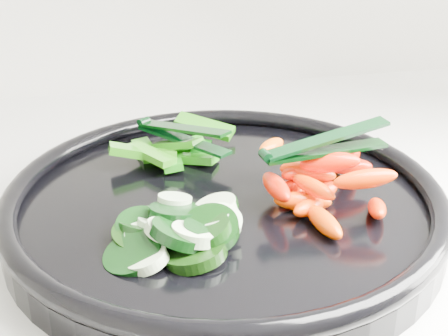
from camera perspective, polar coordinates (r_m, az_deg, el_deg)
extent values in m
cylinder|color=black|center=(0.54, 0.00, -4.07)|extent=(0.44, 0.44, 0.02)
torus|color=black|center=(0.53, 0.00, -2.33)|extent=(0.45, 0.45, 0.02)
cylinder|color=black|center=(0.46, -8.28, -7.86)|extent=(0.06, 0.06, 0.03)
cylinder|color=#D5EDBD|center=(0.45, -7.04, -8.30)|extent=(0.04, 0.04, 0.02)
cylinder|color=black|center=(0.49, -7.45, -5.62)|extent=(0.05, 0.05, 0.03)
cylinder|color=beige|center=(0.49, -6.03, -5.47)|extent=(0.05, 0.05, 0.02)
cylinder|color=black|center=(0.49, -7.21, -5.75)|extent=(0.05, 0.05, 0.03)
cylinder|color=#E3FBC9|center=(0.50, -6.96, -4.95)|extent=(0.03, 0.03, 0.02)
cylinder|color=black|center=(0.46, -2.71, -7.80)|extent=(0.05, 0.05, 0.02)
cylinder|color=beige|center=(0.45, -2.12, -7.82)|extent=(0.05, 0.05, 0.02)
cylinder|color=black|center=(0.50, -4.37, -4.89)|extent=(0.06, 0.06, 0.02)
cylinder|color=beige|center=(0.49, -5.08, -4.88)|extent=(0.03, 0.04, 0.02)
cylinder|color=black|center=(0.48, -5.70, -5.99)|extent=(0.05, 0.05, 0.01)
cylinder|color=beige|center=(0.48, -7.07, -5.68)|extent=(0.05, 0.05, 0.02)
cylinder|color=black|center=(0.48, -7.57, -6.25)|extent=(0.06, 0.06, 0.02)
cylinder|color=beige|center=(0.48, -7.26, -6.36)|extent=(0.04, 0.04, 0.01)
cylinder|color=black|center=(0.49, -6.17, -5.29)|extent=(0.06, 0.06, 0.02)
cylinder|color=beige|center=(0.49, -6.72, -5.15)|extent=(0.05, 0.05, 0.02)
cylinder|color=black|center=(0.46, -1.64, -5.81)|extent=(0.05, 0.05, 0.03)
cylinder|color=beige|center=(0.47, -0.91, -4.88)|extent=(0.04, 0.04, 0.02)
cylinder|color=black|center=(0.49, -4.39, -4.07)|extent=(0.06, 0.06, 0.02)
cylinder|color=#B5D2A8|center=(0.50, -4.53, -2.97)|extent=(0.04, 0.04, 0.01)
cylinder|color=black|center=(0.46, -4.12, -6.07)|extent=(0.05, 0.05, 0.03)
cylinder|color=beige|center=(0.46, -5.46, -5.78)|extent=(0.04, 0.04, 0.02)
cylinder|color=black|center=(0.46, -1.27, -5.60)|extent=(0.05, 0.05, 0.03)
cylinder|color=#D4F0C0|center=(0.47, -0.28, -4.97)|extent=(0.05, 0.04, 0.03)
cylinder|color=black|center=(0.49, -0.75, -3.62)|extent=(0.05, 0.05, 0.02)
cylinder|color=beige|center=(0.49, -0.76, -3.69)|extent=(0.04, 0.04, 0.02)
cylinder|color=black|center=(0.46, -1.50, -5.77)|extent=(0.05, 0.05, 0.02)
cylinder|color=#E0F5C4|center=(0.46, -2.61, -6.05)|extent=(0.05, 0.05, 0.02)
ellipsoid|color=#F43900|center=(0.53, 8.45, -2.59)|extent=(0.05, 0.03, 0.03)
ellipsoid|color=#FF5900|center=(0.52, 7.22, -3.03)|extent=(0.05, 0.02, 0.02)
ellipsoid|color=#E52F00|center=(0.49, 9.14, -4.88)|extent=(0.02, 0.05, 0.02)
ellipsoid|color=#FF1B00|center=(0.56, 7.49, -0.76)|extent=(0.03, 0.05, 0.03)
ellipsoid|color=#F42A00|center=(0.52, 13.81, -3.60)|extent=(0.03, 0.05, 0.02)
ellipsoid|color=#FF2400|center=(0.54, 6.95, -1.79)|extent=(0.03, 0.04, 0.02)
ellipsoid|color=#FF6200|center=(0.51, 7.79, -3.56)|extent=(0.04, 0.03, 0.02)
ellipsoid|color=#FF1C00|center=(0.54, 7.29, -1.76)|extent=(0.05, 0.02, 0.02)
ellipsoid|color=#DB5000|center=(0.60, 9.50, 0.96)|extent=(0.03, 0.05, 0.02)
ellipsoid|color=red|center=(0.58, 7.48, 0.03)|extent=(0.02, 0.05, 0.02)
ellipsoid|color=#FF1800|center=(0.51, 4.80, -1.72)|extent=(0.02, 0.05, 0.02)
ellipsoid|color=red|center=(0.57, 11.22, 1.07)|extent=(0.05, 0.06, 0.03)
ellipsoid|color=#F23600|center=(0.53, 6.62, -0.36)|extent=(0.04, 0.03, 0.02)
ellipsoid|color=#E65900|center=(0.51, 8.18, -1.75)|extent=(0.03, 0.05, 0.02)
ellipsoid|color=#FF5F00|center=(0.54, 7.70, -0.39)|extent=(0.05, 0.02, 0.03)
ellipsoid|color=#FF1400|center=(0.55, 11.27, 0.18)|extent=(0.05, 0.02, 0.02)
ellipsoid|color=#F92100|center=(0.52, 9.65, 0.50)|extent=(0.05, 0.04, 0.03)
ellipsoid|color=#FF5200|center=(0.55, 4.37, 2.00)|extent=(0.04, 0.04, 0.02)
ellipsoid|color=#FF2200|center=(0.53, 9.95, 0.79)|extent=(0.04, 0.02, 0.02)
ellipsoid|color=#FB2000|center=(0.50, 12.79, -0.99)|extent=(0.05, 0.02, 0.02)
cube|color=#0C6E0A|center=(0.60, -4.78, 0.65)|extent=(0.02, 0.05, 0.02)
cube|color=#106F0A|center=(0.61, -4.61, 1.15)|extent=(0.05, 0.04, 0.02)
cube|color=#0A7111|center=(0.62, -2.05, 1.95)|extent=(0.03, 0.05, 0.02)
cube|color=#15720A|center=(0.60, -2.98, 0.93)|extent=(0.05, 0.04, 0.02)
cube|color=#126809|center=(0.62, -4.57, 1.56)|extent=(0.07, 0.03, 0.02)
cube|color=#1F710A|center=(0.62, -7.18, 1.63)|extent=(0.02, 0.05, 0.01)
cube|color=#1E6809|center=(0.62, -5.41, 1.58)|extent=(0.02, 0.06, 0.03)
cube|color=#196D0A|center=(0.61, -4.32, 2.17)|extent=(0.05, 0.05, 0.02)
cube|color=#23710A|center=(0.59, -7.90, 1.43)|extent=(0.05, 0.02, 0.02)
cube|color=#206C0A|center=(0.59, -6.71, 1.26)|extent=(0.04, 0.06, 0.01)
cube|color=#1C6709|center=(0.65, -1.78, 3.83)|extent=(0.06, 0.05, 0.02)
cylinder|color=black|center=(0.50, 3.81, 1.16)|extent=(0.01, 0.01, 0.01)
cube|color=black|center=(0.53, 9.32, 1.54)|extent=(0.11, 0.03, 0.00)
cube|color=black|center=(0.52, 9.41, 2.69)|extent=(0.11, 0.03, 0.02)
cylinder|color=black|center=(0.64, -7.35, 4.24)|extent=(0.01, 0.01, 0.01)
cube|color=black|center=(0.60, -3.76, 2.62)|extent=(0.08, 0.10, 0.00)
cube|color=black|center=(0.60, -3.79, 3.64)|extent=(0.08, 0.10, 0.02)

